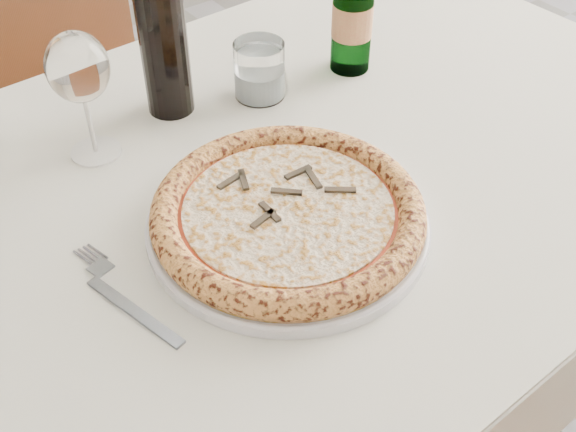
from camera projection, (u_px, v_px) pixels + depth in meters
name	position (u px, v px, depth m)	size (l,w,h in m)	color
floor	(290.00, 431.00, 1.56)	(5.00, 6.00, 0.02)	#535353
dining_table	(246.00, 233.00, 1.03)	(1.53, 0.93, 0.76)	brown
chair_far	(64.00, 73.00, 1.61)	(0.46, 0.46, 0.93)	brown
plate	(288.00, 223.00, 0.91)	(0.36, 0.36, 0.02)	white
pizza	(288.00, 212.00, 0.89)	(0.34, 0.34, 0.04)	tan
fork	(124.00, 297.00, 0.82)	(0.05, 0.21, 0.00)	slate
wine_glass	(78.00, 70.00, 0.94)	(0.08, 0.08, 0.19)	white
tumbler	(259.00, 74.00, 1.11)	(0.08, 0.08, 0.09)	white
beer_bottle	(353.00, 11.00, 1.13)	(0.07, 0.07, 0.25)	#28632F
wine_bottle	(163.00, 36.00, 1.03)	(0.07, 0.07, 0.29)	black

